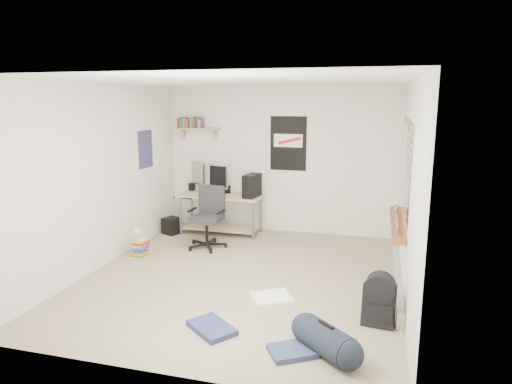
% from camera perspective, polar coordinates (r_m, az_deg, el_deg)
% --- Properties ---
extents(floor, '(4.00, 4.50, 0.01)m').
position_cam_1_polar(floor, '(6.10, -1.74, -10.58)').
color(floor, gray).
rests_on(floor, ground).
extents(ceiling, '(4.00, 4.50, 0.01)m').
position_cam_1_polar(ceiling, '(5.66, -1.90, 13.69)').
color(ceiling, white).
rests_on(ceiling, ground).
extents(back_wall, '(4.00, 0.01, 2.50)m').
position_cam_1_polar(back_wall, '(7.91, 2.98, 3.95)').
color(back_wall, silver).
rests_on(back_wall, ground).
extents(left_wall, '(0.01, 4.50, 2.50)m').
position_cam_1_polar(left_wall, '(6.61, -18.68, 1.86)').
color(left_wall, silver).
rests_on(left_wall, ground).
extents(right_wall, '(0.01, 4.50, 2.50)m').
position_cam_1_polar(right_wall, '(5.51, 18.53, 0.04)').
color(right_wall, silver).
rests_on(right_wall, ground).
extents(desk, '(1.48, 0.80, 0.65)m').
position_cam_1_polar(desk, '(7.91, -4.42, -2.60)').
color(desk, tan).
rests_on(desk, floor).
extents(monitor_left, '(0.35, 0.29, 0.40)m').
position_cam_1_polar(monitor_left, '(8.14, -7.18, 1.22)').
color(monitor_left, '#B5B5BA').
rests_on(monitor_left, desk).
extents(monitor_right, '(0.39, 0.19, 0.41)m').
position_cam_1_polar(monitor_right, '(7.75, -4.75, 0.79)').
color(monitor_right, '#B9B9BE').
rests_on(monitor_right, desk).
extents(pc_tower, '(0.25, 0.43, 0.42)m').
position_cam_1_polar(pc_tower, '(7.59, -0.51, 0.65)').
color(pc_tower, black).
rests_on(pc_tower, desk).
extents(keyboard, '(0.37, 0.17, 0.02)m').
position_cam_1_polar(keyboard, '(7.83, -8.97, -0.68)').
color(keyboard, black).
rests_on(keyboard, desk).
extents(speaker_left, '(0.11, 0.11, 0.18)m').
position_cam_1_polar(speaker_left, '(8.22, -8.02, 0.50)').
color(speaker_left, black).
rests_on(speaker_left, desk).
extents(speaker_right, '(0.10, 0.10, 0.18)m').
position_cam_1_polar(speaker_right, '(7.93, -3.55, 0.18)').
color(speaker_right, black).
rests_on(speaker_right, desk).
extents(office_chair, '(0.67, 0.67, 0.97)m').
position_cam_1_polar(office_chair, '(7.14, -6.21, -3.15)').
color(office_chair, '#252528').
rests_on(office_chair, floor).
extents(wall_shelf, '(0.80, 0.22, 0.24)m').
position_cam_1_polar(wall_shelf, '(8.18, -7.23, 7.86)').
color(wall_shelf, tan).
rests_on(wall_shelf, back_wall).
extents(poster_back_wall, '(0.62, 0.03, 0.92)m').
position_cam_1_polar(poster_back_wall, '(7.82, 4.04, 6.06)').
color(poster_back_wall, black).
rests_on(poster_back_wall, back_wall).
extents(poster_left_wall, '(0.02, 0.42, 0.60)m').
position_cam_1_polar(poster_left_wall, '(7.58, -13.65, 5.22)').
color(poster_left_wall, navy).
rests_on(poster_left_wall, left_wall).
extents(window, '(0.10, 1.50, 1.26)m').
position_cam_1_polar(window, '(5.77, 17.96, 2.58)').
color(window, brown).
rests_on(window, right_wall).
extents(baseboard_heater, '(0.08, 2.50, 0.18)m').
position_cam_1_polar(baseboard_heater, '(6.12, 17.21, -10.09)').
color(baseboard_heater, '#B7B2A8').
rests_on(baseboard_heater, floor).
extents(backpack, '(0.36, 0.30, 0.44)m').
position_cam_1_polar(backpack, '(5.03, 15.11, -13.48)').
color(backpack, black).
rests_on(backpack, floor).
extents(duffel_bag, '(0.41, 0.41, 0.56)m').
position_cam_1_polar(duffel_bag, '(4.40, 8.71, -17.87)').
color(duffel_bag, black).
rests_on(duffel_bag, floor).
extents(tshirt, '(0.59, 0.56, 0.04)m').
position_cam_1_polar(tshirt, '(5.46, 1.97, -13.05)').
color(tshirt, white).
rests_on(tshirt, floor).
extents(jeans_a, '(0.59, 0.57, 0.06)m').
position_cam_1_polar(jeans_a, '(4.82, -5.56, -16.52)').
color(jeans_a, navy).
rests_on(jeans_a, floor).
extents(jeans_b, '(0.51, 0.48, 0.05)m').
position_cam_1_polar(jeans_b, '(4.44, 4.54, -19.20)').
color(jeans_b, navy).
rests_on(jeans_b, floor).
extents(book_stack, '(0.52, 0.48, 0.29)m').
position_cam_1_polar(book_stack, '(7.03, -14.18, -6.58)').
color(book_stack, brown).
rests_on(book_stack, floor).
extents(desk_lamp, '(0.12, 0.19, 0.18)m').
position_cam_1_polar(desk_lamp, '(6.93, -14.21, -4.83)').
color(desk_lamp, white).
rests_on(desk_lamp, book_stack).
extents(subwoofer, '(0.33, 0.33, 0.28)m').
position_cam_1_polar(subwoofer, '(8.05, -10.49, -4.17)').
color(subwoofer, black).
rests_on(subwoofer, floor).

